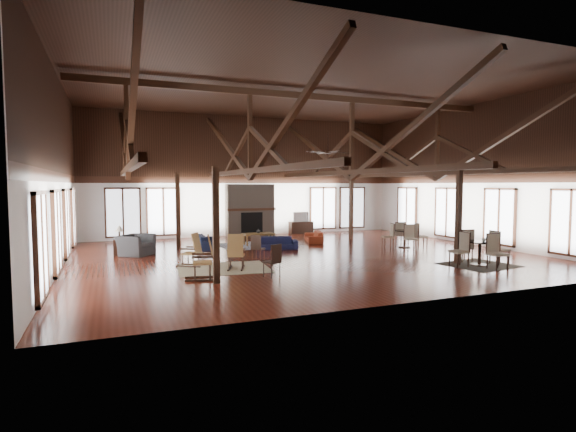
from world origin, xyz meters
name	(u,v)px	position (x,y,z in m)	size (l,w,h in m)	color
floor	(303,255)	(0.00, 0.00, 0.00)	(16.00, 16.00, 0.00)	#581F12
ceiling	(303,89)	(0.00, 0.00, 6.00)	(16.00, 14.00, 0.02)	black
wall_back	(248,176)	(0.00, 7.00, 3.00)	(16.00, 0.02, 6.00)	white
wall_front	(432,165)	(0.00, -7.00, 3.00)	(16.00, 0.02, 6.00)	white
wall_left	(56,170)	(-8.00, 0.00, 3.00)	(0.02, 14.00, 6.00)	white
wall_right	(474,175)	(8.00, 0.00, 3.00)	(0.02, 14.00, 6.00)	white
roof_truss	(303,144)	(0.00, 0.00, 4.03)	(15.60, 14.07, 3.14)	black
post_grid	(303,214)	(0.00, 0.00, 1.52)	(8.16, 7.16, 3.05)	black
fireplace	(250,210)	(0.00, 6.67, 1.29)	(2.50, 0.69, 2.60)	#756659
ceiling_fan	(328,151)	(0.50, -1.00, 3.73)	(1.60, 1.60, 0.75)	black
sofa_navy_front	(276,243)	(-0.40, 1.75, 0.25)	(1.70, 0.66, 0.50)	#121534
sofa_navy_left	(207,242)	(-2.90, 3.08, 0.27)	(0.71, 1.82, 0.53)	black
sofa_orange	(314,237)	(1.95, 3.23, 0.24)	(0.65, 1.67, 0.49)	#94361C
coffee_table	(258,235)	(-0.69, 3.20, 0.45)	(1.33, 0.68, 0.51)	brown
vase	(258,231)	(-0.67, 3.23, 0.60)	(0.18, 0.18, 0.19)	#B2B2B2
armchair	(136,245)	(-5.71, 2.17, 0.38)	(1.16, 1.01, 0.75)	#2F2F32
side_table_lamp	(120,243)	(-6.26, 2.46, 0.42)	(0.44, 0.44, 1.12)	black
rocking_chair_a	(193,251)	(-4.14, -0.85, 0.50)	(0.93, 0.83, 1.07)	#9C653B
rocking_chair_b	(236,253)	(-3.03, -1.86, 0.52)	(0.73, 0.95, 1.09)	#9C653B
rocking_chair_c	(207,259)	(-4.15, -2.95, 0.57)	(1.01, 0.66, 1.21)	#9C653B
side_chair_a	(257,246)	(-1.97, -0.63, 0.52)	(0.53, 0.53, 0.89)	black
side_chair_b	(274,258)	(-2.36, -3.39, 0.54)	(0.52, 0.52, 0.94)	black
cafe_table_near	(480,249)	(4.37, -4.06, 0.54)	(2.09, 2.09, 1.08)	black
cafe_table_far	(405,235)	(4.69, 0.29, 0.49)	(1.92, 1.92, 0.98)	black
cup_near	(484,240)	(4.47, -4.13, 0.83)	(0.12, 0.12, 0.10)	#B2B2B2
cup_far	(405,229)	(4.73, 0.30, 0.76)	(0.12, 0.12, 0.10)	#B2B2B2
tv_console	(301,227)	(2.83, 6.75, 0.31)	(1.25, 0.47, 0.62)	black
television	(300,217)	(2.78, 6.75, 0.88)	(0.89, 0.12, 0.52)	#B2B2B2
rug_tan	(223,268)	(-3.35, -1.56, 0.01)	(2.74, 2.15, 0.01)	#C8BA8B
rug_navy	(257,245)	(-0.74, 3.17, 0.01)	(3.17, 2.38, 0.01)	#1B264C
rug_dark	(479,265)	(4.42, -4.00, 0.01)	(2.04, 1.85, 0.01)	black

